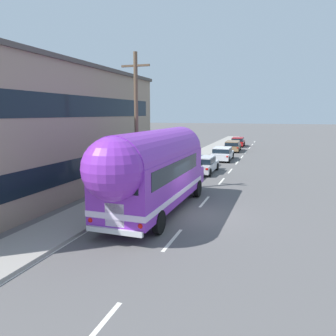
{
  "coord_description": "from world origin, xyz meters",
  "views": [
    {
      "loc": [
        3.69,
        -15.09,
        4.91
      ],
      "look_at": [
        -1.8,
        1.44,
        2.0
      ],
      "focal_mm": 35.08,
      "sensor_mm": 36.0,
      "label": 1
    }
  ],
  "objects": [
    {
      "name": "car_fourth",
      "position": [
        -1.85,
        34.86,
        0.79
      ],
      "size": [
        1.99,
        4.32,
        1.37
      ],
      "color": "#A5191E",
      "rests_on": "ground"
    },
    {
      "name": "painted_bus",
      "position": [
        -1.87,
        -0.66,
        2.3
      ],
      "size": [
        2.71,
        11.03,
        4.12
      ],
      "color": "purple",
      "rests_on": "ground"
    },
    {
      "name": "roadside_building",
      "position": [
        -11.51,
        1.73,
        3.92
      ],
      "size": [
        9.4,
        20.91,
        7.84
      ],
      "color": "gray",
      "rests_on": "ground"
    },
    {
      "name": "car_lead",
      "position": [
        -2.08,
        11.54,
        0.74
      ],
      "size": [
        2.05,
        4.56,
        1.37
      ],
      "color": "silver",
      "rests_on": "ground"
    },
    {
      "name": "sidewalk_slab",
      "position": [
        -4.93,
        10.0,
        0.07
      ],
      "size": [
        2.45,
        90.0,
        0.15
      ],
      "primitive_type": "cube",
      "color": "gray",
      "rests_on": "ground"
    },
    {
      "name": "lane_markings",
      "position": [
        -2.61,
        12.94,
        0.0
      ],
      "size": [
        3.84,
        80.0,
        0.01
      ],
      "color": "silver",
      "rests_on": "ground"
    },
    {
      "name": "car_second",
      "position": [
        -1.73,
        19.5,
        0.75
      ],
      "size": [
        2.05,
        4.81,
        1.37
      ],
      "color": "white",
      "rests_on": "ground"
    },
    {
      "name": "utility_pole",
      "position": [
        -4.51,
        3.45,
        4.42
      ],
      "size": [
        1.8,
        0.24,
        8.5
      ],
      "color": "brown",
      "rests_on": "ground"
    },
    {
      "name": "car_third",
      "position": [
        -1.74,
        28.0,
        0.8
      ],
      "size": [
        2.05,
        4.69,
        1.37
      ],
      "color": "olive",
      "rests_on": "ground"
    },
    {
      "name": "ground_plane",
      "position": [
        0.0,
        0.0,
        0.0
      ],
      "size": [
        300.0,
        300.0,
        0.0
      ],
      "primitive_type": "plane",
      "color": "#565454"
    }
  ]
}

